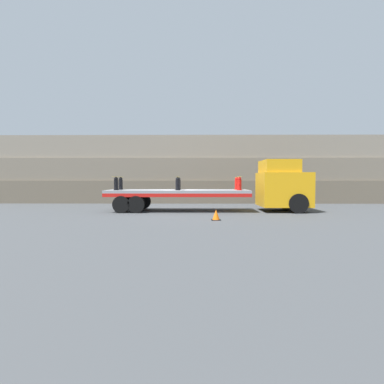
{
  "coord_description": "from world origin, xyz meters",
  "views": [
    {
      "loc": [
        1.0,
        -17.64,
        1.85
      ],
      "look_at": [
        0.82,
        0.0,
        1.12
      ],
      "focal_mm": 28.0,
      "sensor_mm": 36.0,
      "label": 1
    }
  ],
  "objects_px": {
    "flatbed_trailer": "(167,194)",
    "traffic_cone": "(216,215)",
    "fire_hydrant_red_far_2": "(237,184)",
    "truck_cab": "(284,185)",
    "fire_hydrant_black_near_0": "(116,184)",
    "fire_hydrant_black_near_1": "(178,184)",
    "fire_hydrant_red_near_2": "(239,184)",
    "fire_hydrant_black_far_0": "(121,184)",
    "fire_hydrant_black_far_1": "(179,184)"
  },
  "relations": [
    {
      "from": "fire_hydrant_black_near_0",
      "to": "truck_cab",
      "type": "bearing_deg",
      "value": 3.09
    },
    {
      "from": "truck_cab",
      "to": "flatbed_trailer",
      "type": "xyz_separation_m",
      "value": [
        -6.9,
        0.0,
        -0.53
      ]
    },
    {
      "from": "flatbed_trailer",
      "to": "fire_hydrant_black_near_0",
      "type": "distance_m",
      "value": 3.01
    },
    {
      "from": "flatbed_trailer",
      "to": "fire_hydrant_black_far_0",
      "type": "distance_m",
      "value": 3.01
    },
    {
      "from": "flatbed_trailer",
      "to": "traffic_cone",
      "type": "distance_m",
      "value": 4.84
    },
    {
      "from": "flatbed_trailer",
      "to": "traffic_cone",
      "type": "relative_size",
      "value": 16.83
    },
    {
      "from": "fire_hydrant_red_near_2",
      "to": "fire_hydrant_black_near_1",
      "type": "bearing_deg",
      "value": 180.0
    },
    {
      "from": "flatbed_trailer",
      "to": "fire_hydrant_black_far_0",
      "type": "height_order",
      "value": "fire_hydrant_black_far_0"
    },
    {
      "from": "fire_hydrant_red_near_2",
      "to": "fire_hydrant_black_far_0",
      "type": "bearing_deg",
      "value": 171.48
    },
    {
      "from": "flatbed_trailer",
      "to": "fire_hydrant_red_far_2",
      "type": "relative_size",
      "value": 10.88
    },
    {
      "from": "fire_hydrant_black_near_1",
      "to": "traffic_cone",
      "type": "height_order",
      "value": "fire_hydrant_black_near_1"
    },
    {
      "from": "fire_hydrant_black_far_1",
      "to": "flatbed_trailer",
      "type": "bearing_deg",
      "value": -140.37
    },
    {
      "from": "truck_cab",
      "to": "fire_hydrant_black_far_0",
      "type": "relative_size",
      "value": 3.93
    },
    {
      "from": "flatbed_trailer",
      "to": "traffic_cone",
      "type": "bearing_deg",
      "value": -57.01
    },
    {
      "from": "fire_hydrant_black_near_0",
      "to": "fire_hydrant_red_near_2",
      "type": "height_order",
      "value": "same"
    },
    {
      "from": "fire_hydrant_black_far_0",
      "to": "fire_hydrant_black_near_1",
      "type": "relative_size",
      "value": 1.0
    },
    {
      "from": "fire_hydrant_red_near_2",
      "to": "fire_hydrant_black_far_1",
      "type": "bearing_deg",
      "value": 163.32
    },
    {
      "from": "flatbed_trailer",
      "to": "traffic_cone",
      "type": "height_order",
      "value": "flatbed_trailer"
    },
    {
      "from": "fire_hydrant_red_near_2",
      "to": "traffic_cone",
      "type": "height_order",
      "value": "fire_hydrant_red_near_2"
    },
    {
      "from": "flatbed_trailer",
      "to": "fire_hydrant_red_near_2",
      "type": "xyz_separation_m",
      "value": [
        4.17,
        -0.53,
        0.62
      ]
    },
    {
      "from": "fire_hydrant_black_far_0",
      "to": "fire_hydrant_red_far_2",
      "type": "height_order",
      "value": "same"
    },
    {
      "from": "traffic_cone",
      "to": "truck_cab",
      "type": "bearing_deg",
      "value": 42.98
    },
    {
      "from": "fire_hydrant_black_far_1",
      "to": "fire_hydrant_black_near_0",
      "type": "bearing_deg",
      "value": -163.32
    },
    {
      "from": "fire_hydrant_red_near_2",
      "to": "traffic_cone",
      "type": "distance_m",
      "value": 4.06
    },
    {
      "from": "truck_cab",
      "to": "fire_hydrant_black_far_1",
      "type": "distance_m",
      "value": 6.29
    },
    {
      "from": "traffic_cone",
      "to": "fire_hydrant_black_far_0",
      "type": "bearing_deg",
      "value": 140.47
    },
    {
      "from": "fire_hydrant_black_near_1",
      "to": "fire_hydrant_red_near_2",
      "type": "distance_m",
      "value": 3.53
    },
    {
      "from": "truck_cab",
      "to": "fire_hydrant_red_near_2",
      "type": "height_order",
      "value": "truck_cab"
    },
    {
      "from": "truck_cab",
      "to": "fire_hydrant_black_near_0",
      "type": "distance_m",
      "value": 9.81
    },
    {
      "from": "truck_cab",
      "to": "fire_hydrant_black_near_1",
      "type": "height_order",
      "value": "truck_cab"
    },
    {
      "from": "truck_cab",
      "to": "flatbed_trailer",
      "type": "bearing_deg",
      "value": 180.0
    },
    {
      "from": "flatbed_trailer",
      "to": "fire_hydrant_black_near_0",
      "type": "xyz_separation_m",
      "value": [
        -2.9,
        -0.53,
        0.62
      ]
    },
    {
      "from": "flatbed_trailer",
      "to": "fire_hydrant_black_far_1",
      "type": "relative_size",
      "value": 10.88
    },
    {
      "from": "flatbed_trailer",
      "to": "fire_hydrant_red_far_2",
      "type": "distance_m",
      "value": 4.25
    },
    {
      "from": "fire_hydrant_black_near_0",
      "to": "fire_hydrant_black_far_0",
      "type": "bearing_deg",
      "value": 90.0
    },
    {
      "from": "fire_hydrant_black_far_0",
      "to": "traffic_cone",
      "type": "relative_size",
      "value": 1.55
    },
    {
      "from": "fire_hydrant_red_near_2",
      "to": "fire_hydrant_red_far_2",
      "type": "height_order",
      "value": "same"
    },
    {
      "from": "fire_hydrant_black_far_0",
      "to": "traffic_cone",
      "type": "height_order",
      "value": "fire_hydrant_black_far_0"
    },
    {
      "from": "fire_hydrant_black_near_0",
      "to": "fire_hydrant_red_far_2",
      "type": "xyz_separation_m",
      "value": [
        7.07,
        1.06,
        0.0
      ]
    },
    {
      "from": "traffic_cone",
      "to": "fire_hydrant_black_far_1",
      "type": "bearing_deg",
      "value": 113.39
    },
    {
      "from": "fire_hydrant_black_far_1",
      "to": "fire_hydrant_red_near_2",
      "type": "relative_size",
      "value": 1.0
    },
    {
      "from": "fire_hydrant_black_far_1",
      "to": "traffic_cone",
      "type": "relative_size",
      "value": 1.55
    },
    {
      "from": "flatbed_trailer",
      "to": "fire_hydrant_black_far_1",
      "type": "bearing_deg",
      "value": 39.63
    },
    {
      "from": "fire_hydrant_black_far_0",
      "to": "truck_cab",
      "type": "bearing_deg",
      "value": -3.09
    },
    {
      "from": "fire_hydrant_black_near_0",
      "to": "traffic_cone",
      "type": "relative_size",
      "value": 1.55
    },
    {
      "from": "flatbed_trailer",
      "to": "fire_hydrant_black_far_1",
      "type": "distance_m",
      "value": 1.04
    },
    {
      "from": "fire_hydrant_black_far_0",
      "to": "fire_hydrant_black_near_1",
      "type": "xyz_separation_m",
      "value": [
        3.53,
        -1.06,
        0.0
      ]
    },
    {
      "from": "truck_cab",
      "to": "flatbed_trailer",
      "type": "distance_m",
      "value": 6.92
    },
    {
      "from": "truck_cab",
      "to": "traffic_cone",
      "type": "distance_m",
      "value": 6.02
    },
    {
      "from": "truck_cab",
      "to": "fire_hydrant_black_near_0",
      "type": "xyz_separation_m",
      "value": [
        -9.8,
        -0.53,
        0.09
      ]
    }
  ]
}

